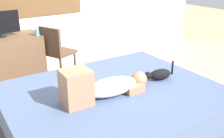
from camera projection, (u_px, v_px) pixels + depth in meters
ground_plane at (122, 131)px, 2.81m from camera, size 16.00×16.00×0.00m
bed at (114, 109)px, 2.80m from camera, size 2.22×1.81×0.45m
person_lying at (103, 86)px, 2.54m from camera, size 0.94×0.29×0.34m
cat at (159, 75)px, 2.93m from camera, size 0.35×0.17×0.21m
desk at (9, 62)px, 3.72m from camera, size 0.90×0.56×0.74m
tv_monitor at (1, 24)px, 3.51m from camera, size 0.48×0.10×0.35m
cup at (37, 32)px, 3.63m from camera, size 0.06×0.06×0.10m
chair_by_desk at (56, 50)px, 3.78m from camera, size 0.50×0.50×0.86m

